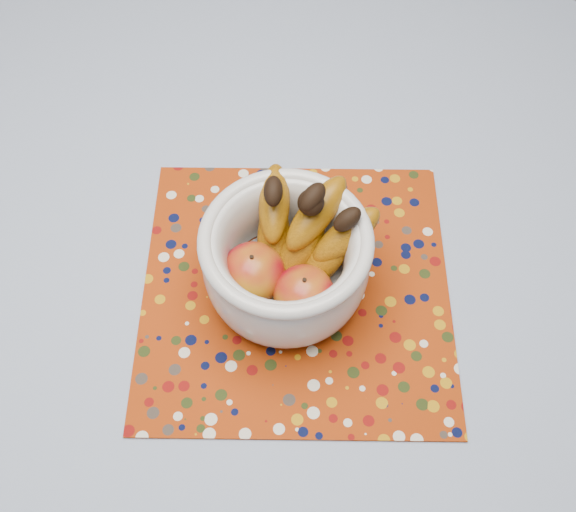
{
  "coord_description": "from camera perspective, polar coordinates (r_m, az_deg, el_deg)",
  "views": [
    {
      "loc": [
        0.3,
        -0.44,
        1.52
      ],
      "look_at": [
        0.09,
        -0.08,
        0.84
      ],
      "focal_mm": 42.0,
      "sensor_mm": 36.0,
      "label": 1
    }
  ],
  "objects": [
    {
      "name": "placemat",
      "position": [
        0.87,
        0.68,
        -2.78
      ],
      "size": [
        0.53,
        0.53,
        0.0
      ],
      "primitive_type": "cube",
      "rotation": [
        0.0,
        0.0,
        0.5
      ],
      "color": "#8C2B07",
      "rests_on": "tablecloth"
    },
    {
      "name": "fruit_bowl",
      "position": [
        0.81,
        0.34,
        0.35
      ],
      "size": [
        0.23,
        0.22,
        0.17
      ],
      "color": "silver",
      "rests_on": "placemat"
    },
    {
      "name": "table",
      "position": [
        1.0,
        -2.2,
        0.56
      ],
      "size": [
        1.2,
        1.2,
        0.75
      ],
      "color": "brown",
      "rests_on": "ground"
    },
    {
      "name": "tablecloth",
      "position": [
        0.93,
        -2.36,
        3.22
      ],
      "size": [
        1.32,
        1.32,
        0.01
      ],
      "primitive_type": "cube",
      "color": "slate",
      "rests_on": "table"
    }
  ]
}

